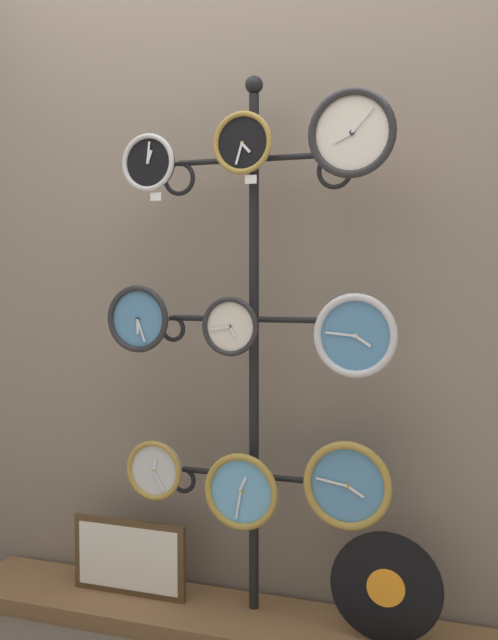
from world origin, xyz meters
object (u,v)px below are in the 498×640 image
object	(u,v)px
clock_top_left	(149,163)
clock_top_center	(243,143)
clock_middle_left	(139,319)
clock_bottom_center	(241,491)
vinyl_record	(386,588)
clock_bottom_left	(155,470)
clock_bottom_right	(348,485)
clock_top_right	(352,133)
clock_middle_center	(231,326)
clock_middle_right	(356,336)
picture_frame	(129,557)
display_stand	(254,471)

from	to	relation	value
clock_top_left	clock_top_center	bearing A→B (deg)	6.07
clock_middle_left	clock_bottom_center	size ratio (longest dim) A/B	0.91
clock_top_center	vinyl_record	xyz separation A→B (m)	(0.48, -0.03, -1.41)
clock_bottom_left	clock_bottom_right	size ratio (longest dim) A/B	0.74
clock_top_center	clock_top_right	distance (m)	0.37
clock_middle_left	clock_top_center	bearing A→B (deg)	1.45
clock_middle_left	clock_middle_center	xyz separation A→B (m)	(0.35, -0.01, -0.02)
vinyl_record	clock_middle_center	bearing A→B (deg)	179.04
clock_top_left	clock_middle_right	size ratio (longest dim) A/B	0.74
clock_top_right	clock_bottom_right	xyz separation A→B (m)	(-0.01, 0.02, -1.10)
vinyl_record	clock_bottom_left	bearing A→B (deg)	178.27
clock_middle_center	picture_frame	world-z (taller)	clock_middle_center
display_stand	clock_middle_left	size ratio (longest dim) A/B	8.01
clock_top_left	vinyl_record	xyz separation A→B (m)	(0.81, 0.01, -1.35)
clock_middle_center	clock_top_left	bearing A→B (deg)	-176.42
picture_frame	clock_middle_right	bearing A→B (deg)	-3.25
clock_top_right	clock_bottom_center	bearing A→B (deg)	-179.52
clock_middle_right	clock_middle_left	bearing A→B (deg)	178.86
display_stand	clock_bottom_center	bearing A→B (deg)	-93.78
clock_middle_right	clock_top_left	bearing A→B (deg)	-179.21
clock_middle_right	clock_bottom_left	bearing A→B (deg)	178.05
clock_middle_left	clock_bottom_right	xyz separation A→B (m)	(0.74, 0.00, -0.52)
clock_top_right	clock_bottom_right	size ratio (longest dim) A/B	0.97
clock_middle_left	clock_middle_right	xyz separation A→B (m)	(0.77, -0.02, -0.04)
display_stand	clock_top_left	bearing A→B (deg)	-162.16
clock_middle_center	clock_top_right	bearing A→B (deg)	-1.44
picture_frame	vinyl_record	bearing A→B (deg)	-2.92
vinyl_record	picture_frame	world-z (taller)	vinyl_record
clock_top_center	clock_middle_right	world-z (taller)	clock_top_center
clock_top_center	clock_top_right	size ratio (longest dim) A/B	0.74
clock_top_left	clock_bottom_right	world-z (taller)	clock_top_left
clock_top_right	clock_middle_left	distance (m)	0.95
clock_middle_left	clock_bottom_left	xyz separation A→B (m)	(0.05, 0.01, -0.53)
vinyl_record	clock_bottom_center	bearing A→B (deg)	-179.46
clock_top_center	clock_bottom_left	size ratio (longest dim) A/B	0.97
clock_bottom_right	vinyl_record	bearing A→B (deg)	-7.18
clock_top_right	clock_middle_left	bearing A→B (deg)	178.69
clock_bottom_center	clock_middle_center	bearing A→B (deg)	162.81
clock_middle_center	vinyl_record	world-z (taller)	clock_middle_center
clock_middle_center	clock_bottom_center	size ratio (longest dim) A/B	0.77
display_stand	clock_top_left	size ratio (longest dim) A/B	9.62
display_stand	picture_frame	size ratio (longest dim) A/B	4.26
display_stand	clock_bottom_left	size ratio (longest dim) A/B	8.89
display_stand	clock_top_right	world-z (taller)	display_stand
clock_bottom_center	vinyl_record	size ratio (longest dim) A/B	0.73
clock_bottom_center	display_stand	bearing A→B (deg)	86.22
clock_middle_left	picture_frame	xyz separation A→B (m)	(-0.06, 0.03, -0.86)
clock_bottom_right	picture_frame	world-z (taller)	clock_bottom_right
clock_middle_center	picture_frame	bearing A→B (deg)	174.60
clock_bottom_left	clock_bottom_right	bearing A→B (deg)	-0.72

